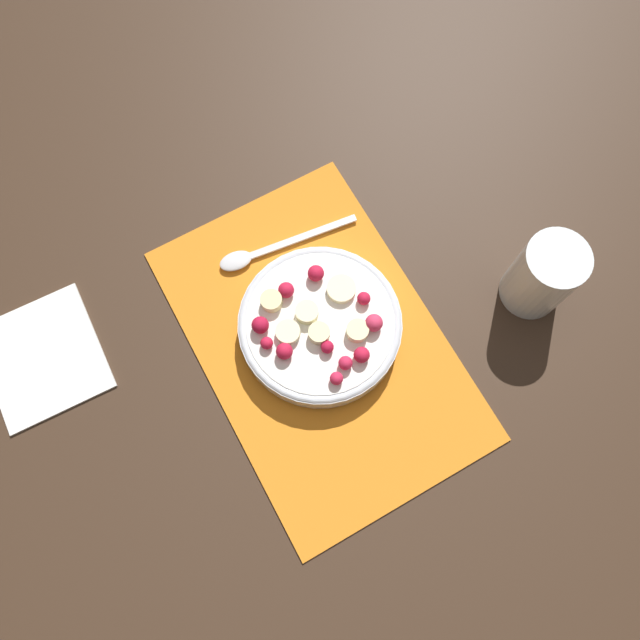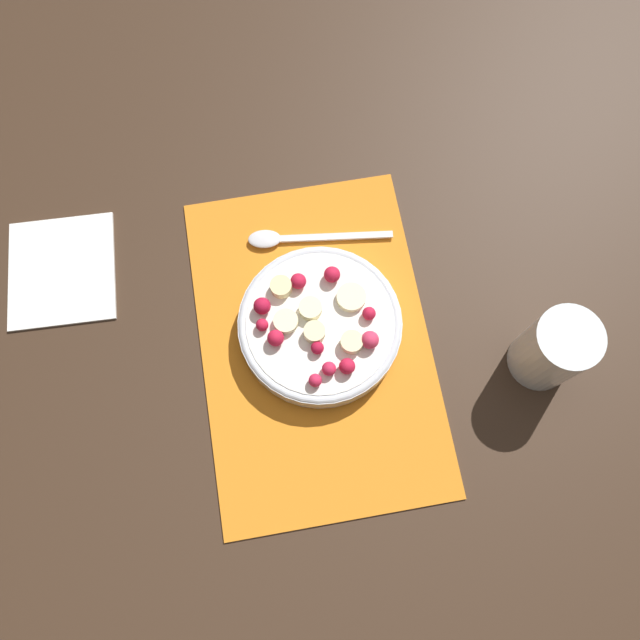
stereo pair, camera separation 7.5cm
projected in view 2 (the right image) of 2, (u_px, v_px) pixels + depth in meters
name	position (u px, v px, depth m)	size (l,w,h in m)	color
ground_plane	(315.00, 342.00, 0.79)	(3.00, 3.00, 0.00)	#382619
placemat	(315.00, 342.00, 0.79)	(0.44, 0.29, 0.01)	orange
fruit_bowl	(320.00, 325.00, 0.77)	(0.20, 0.20, 0.06)	silver
spoon	(291.00, 238.00, 0.82)	(0.04, 0.19, 0.01)	silver
drinking_glass	(553.00, 350.00, 0.73)	(0.08, 0.08, 0.11)	white
napkin	(61.00, 270.00, 0.81)	(0.16, 0.14, 0.01)	white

